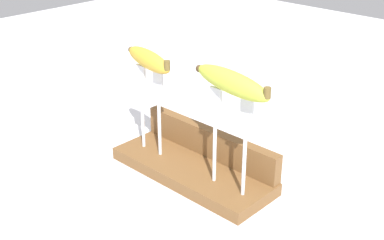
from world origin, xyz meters
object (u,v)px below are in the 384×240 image
object	(u,v)px
fork_stand_right	(230,133)
banana_raised_right	(232,82)
banana_raised_left	(149,59)
fork_stand_left	(150,102)

from	to	relation	value
fork_stand_right	banana_raised_right	distance (m)	0.10
fork_stand_right	banana_raised_right	size ratio (longest dim) A/B	1.01
banana_raised_right	banana_raised_left	bearing A→B (deg)	180.00
fork_stand_left	banana_raised_left	bearing A→B (deg)	166.03
fork_stand_right	banana_raised_right	world-z (taller)	banana_raised_right
fork_stand_right	banana_raised_left	size ratio (longest dim) A/B	1.18
fork_stand_left	fork_stand_right	world-z (taller)	fork_stand_right
fork_stand_left	fork_stand_right	bearing A→B (deg)	0.00
fork_stand_left	banana_raised_left	distance (m)	0.09
fork_stand_right	banana_raised_left	xyz separation A→B (m)	(-0.21, 0.00, 0.09)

